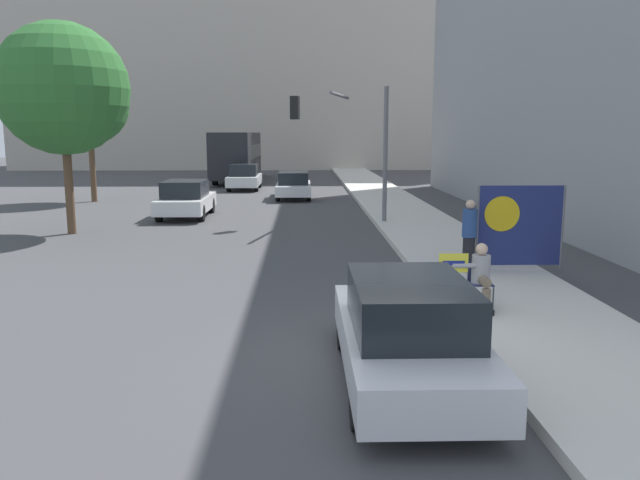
% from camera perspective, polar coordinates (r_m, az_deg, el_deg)
% --- Properties ---
extents(ground_plane, '(160.00, 160.00, 0.00)m').
position_cam_1_polar(ground_plane, '(9.37, 6.16, -11.28)').
color(ground_plane, '#444447').
extents(sidewalk_curb, '(3.07, 90.00, 0.18)m').
position_cam_1_polar(sidewalk_curb, '(24.25, 8.35, 1.91)').
color(sidewalk_curb, beige).
rests_on(sidewalk_curb, ground_plane).
extents(seated_protester, '(1.00, 0.77, 1.20)m').
position_cam_1_polar(seated_protester, '(11.75, 14.48, -3.03)').
color(seated_protester, '#474C56').
rests_on(seated_protester, sidewalk_curb).
extents(jogger_on_sidewalk, '(0.34, 0.34, 1.67)m').
position_cam_1_polar(jogger_on_sidewalk, '(14.76, 13.49, 0.41)').
color(jogger_on_sidewalk, black).
rests_on(jogger_on_sidewalk, sidewalk_curb).
extents(protest_banner, '(2.08, 0.06, 1.98)m').
position_cam_1_polar(protest_banner, '(15.31, 17.76, 1.27)').
color(protest_banner, slate).
rests_on(protest_banner, sidewalk_curb).
extents(traffic_light_pole, '(3.52, 3.28, 4.81)m').
position_cam_1_polar(traffic_light_pole, '(22.93, 2.52, 10.09)').
color(traffic_light_pole, slate).
rests_on(traffic_light_pole, sidewalk_curb).
extents(parked_car_curbside, '(1.72, 4.39, 1.47)m').
position_cam_1_polar(parked_car_curbside, '(8.51, 8.01, -8.30)').
color(parked_car_curbside, silver).
rests_on(parked_car_curbside, ground_plane).
extents(car_on_road_nearest, '(1.84, 4.24, 1.49)m').
position_cam_1_polar(car_on_road_nearest, '(25.70, -12.17, 3.69)').
color(car_on_road_nearest, white).
rests_on(car_on_road_nearest, ground_plane).
extents(car_on_road_midblock, '(1.75, 4.72, 1.38)m').
position_cam_1_polar(car_on_road_midblock, '(32.49, -2.43, 5.05)').
color(car_on_road_midblock, white).
rests_on(car_on_road_midblock, ground_plane).
extents(car_on_road_distant, '(1.82, 4.31, 1.53)m').
position_cam_1_polar(car_on_road_distant, '(37.78, -6.93, 5.74)').
color(car_on_road_distant, white).
rests_on(car_on_road_distant, ground_plane).
extents(city_bus_on_road, '(2.53, 11.69, 3.39)m').
position_cam_1_polar(city_bus_on_road, '(44.70, -7.57, 7.86)').
color(city_bus_on_road, '#232328').
rests_on(city_bus_on_road, ground_plane).
extents(street_tree_near_curb, '(4.28, 4.28, 6.92)m').
position_cam_1_polar(street_tree_near_curb, '(22.46, -22.49, 12.63)').
color(street_tree_near_curb, brown).
rests_on(street_tree_near_curb, ground_plane).
extents(street_tree_midblock, '(3.80, 3.80, 6.63)m').
position_cam_1_polar(street_tree_midblock, '(32.81, -20.40, 11.52)').
color(street_tree_midblock, brown).
rests_on(street_tree_midblock, ground_plane).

